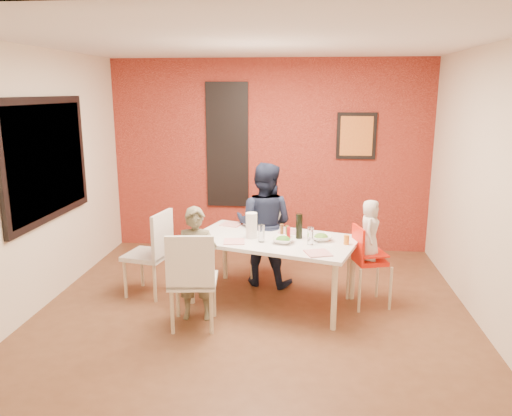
# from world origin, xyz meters

# --- Properties ---
(ground) EXTENTS (4.50, 4.50, 0.00)m
(ground) POSITION_xyz_m (0.00, 0.00, 0.00)
(ground) COLOR brown
(ground) RESTS_ON ground
(ceiling) EXTENTS (4.50, 4.50, 0.02)m
(ceiling) POSITION_xyz_m (0.00, 0.00, 2.70)
(ceiling) COLOR silver
(ceiling) RESTS_ON wall_back
(wall_back) EXTENTS (4.50, 0.02, 2.70)m
(wall_back) POSITION_xyz_m (0.00, 2.25, 1.35)
(wall_back) COLOR beige
(wall_back) RESTS_ON ground
(wall_front) EXTENTS (4.50, 0.02, 2.70)m
(wall_front) POSITION_xyz_m (0.00, -2.25, 1.35)
(wall_front) COLOR beige
(wall_front) RESTS_ON ground
(wall_left) EXTENTS (0.02, 4.50, 2.70)m
(wall_left) POSITION_xyz_m (-2.25, 0.00, 1.35)
(wall_left) COLOR beige
(wall_left) RESTS_ON ground
(wall_right) EXTENTS (0.02, 4.50, 2.70)m
(wall_right) POSITION_xyz_m (2.25, 0.00, 1.35)
(wall_right) COLOR beige
(wall_right) RESTS_ON ground
(brick_accent_wall) EXTENTS (4.50, 0.02, 2.70)m
(brick_accent_wall) POSITION_xyz_m (0.00, 2.23, 1.35)
(brick_accent_wall) COLOR maroon
(brick_accent_wall) RESTS_ON ground
(picture_window_frame) EXTENTS (0.05, 1.70, 1.30)m
(picture_window_frame) POSITION_xyz_m (-2.22, 0.20, 1.55)
(picture_window_frame) COLOR black
(picture_window_frame) RESTS_ON wall_left
(picture_window_pane) EXTENTS (0.02, 1.55, 1.15)m
(picture_window_pane) POSITION_xyz_m (-2.21, 0.20, 1.55)
(picture_window_pane) COLOR black
(picture_window_pane) RESTS_ON wall_left
(glassblock_strip) EXTENTS (0.55, 0.03, 1.70)m
(glassblock_strip) POSITION_xyz_m (-0.60, 2.21, 1.50)
(glassblock_strip) COLOR silver
(glassblock_strip) RESTS_ON wall_back
(glassblock_surround) EXTENTS (0.60, 0.03, 1.76)m
(glassblock_surround) POSITION_xyz_m (-0.60, 2.21, 1.50)
(glassblock_surround) COLOR black
(glassblock_surround) RESTS_ON wall_back
(art_print_frame) EXTENTS (0.54, 0.03, 0.64)m
(art_print_frame) POSITION_xyz_m (1.20, 2.21, 1.65)
(art_print_frame) COLOR black
(art_print_frame) RESTS_ON wall_back
(art_print_canvas) EXTENTS (0.44, 0.01, 0.54)m
(art_print_canvas) POSITION_xyz_m (1.20, 2.19, 1.65)
(art_print_canvas) COLOR orange
(art_print_canvas) RESTS_ON wall_back
(dining_table) EXTENTS (1.93, 1.43, 0.72)m
(dining_table) POSITION_xyz_m (0.18, 0.31, 0.65)
(dining_table) COLOR white
(dining_table) RESTS_ON ground
(chair_near) EXTENTS (0.50, 0.50, 0.97)m
(chair_near) POSITION_xyz_m (-0.54, -0.43, 0.54)
(chair_near) COLOR silver
(chair_near) RESTS_ON ground
(chair_far) EXTENTS (0.42, 0.42, 0.84)m
(chair_far) POSITION_xyz_m (0.04, 1.06, 0.47)
(chair_far) COLOR beige
(chair_far) RESTS_ON ground
(chair_left) EXTENTS (0.53, 0.53, 0.97)m
(chair_left) POSITION_xyz_m (-1.15, 0.36, 0.54)
(chair_left) COLOR beige
(chair_left) RESTS_ON ground
(high_chair) EXTENTS (0.45, 0.45, 0.88)m
(high_chair) POSITION_xyz_m (1.18, 0.31, 0.53)
(high_chair) COLOR red
(high_chair) RESTS_ON ground
(child_near) EXTENTS (0.44, 0.31, 1.16)m
(child_near) POSITION_xyz_m (-0.55, -0.18, 0.58)
(child_near) COLOR #615C45
(child_near) RESTS_ON ground
(child_far) EXTENTS (0.82, 0.70, 1.46)m
(child_far) POSITION_xyz_m (0.04, 0.83, 0.73)
(child_far) COLOR black
(child_far) RESTS_ON ground
(toddler) EXTENTS (0.27, 0.35, 0.64)m
(toddler) POSITION_xyz_m (1.20, 0.32, 0.84)
(toddler) COLOR beige
(toddler) RESTS_ON high_chair
(plate_near_left) EXTENTS (0.24, 0.24, 0.01)m
(plate_near_left) POSITION_xyz_m (-0.21, 0.13, 0.72)
(plate_near_left) COLOR white
(plate_near_left) RESTS_ON dining_table
(plate_far_mid) EXTENTS (0.24, 0.24, 0.01)m
(plate_far_mid) POSITION_xyz_m (0.34, 0.58, 0.72)
(plate_far_mid) COLOR silver
(plate_far_mid) RESTS_ON dining_table
(plate_near_right) EXTENTS (0.29, 0.29, 0.01)m
(plate_near_right) POSITION_xyz_m (0.65, -0.16, 0.72)
(plate_near_right) COLOR white
(plate_near_right) RESTS_ON dining_table
(plate_far_left) EXTENTS (0.28, 0.28, 0.01)m
(plate_far_left) POSITION_xyz_m (-0.34, 0.81, 0.72)
(plate_far_left) COLOR white
(plate_far_left) RESTS_ON dining_table
(salad_bowl_a) EXTENTS (0.27, 0.27, 0.06)m
(salad_bowl_a) POSITION_xyz_m (0.30, 0.16, 0.75)
(salad_bowl_a) COLOR white
(salad_bowl_a) RESTS_ON dining_table
(salad_bowl_b) EXTENTS (0.30, 0.30, 0.06)m
(salad_bowl_b) POSITION_xyz_m (0.69, 0.29, 0.75)
(salad_bowl_b) COLOR white
(salad_bowl_b) RESTS_ON dining_table
(wine_bottle) EXTENTS (0.07, 0.07, 0.27)m
(wine_bottle) POSITION_xyz_m (0.46, 0.34, 0.85)
(wine_bottle) COLOR black
(wine_bottle) RESTS_ON dining_table
(wine_glass_a) EXTENTS (0.06, 0.06, 0.19)m
(wine_glass_a) POSITION_xyz_m (0.07, 0.17, 0.81)
(wine_glass_a) COLOR white
(wine_glass_a) RESTS_ON dining_table
(wine_glass_b) EXTENTS (0.06, 0.06, 0.18)m
(wine_glass_b) POSITION_xyz_m (0.58, 0.13, 0.81)
(wine_glass_b) COLOR white
(wine_glass_b) RESTS_ON dining_table
(paper_towel_roll) EXTENTS (0.12, 0.12, 0.28)m
(paper_towel_roll) POSITION_xyz_m (-0.05, 0.30, 0.86)
(paper_towel_roll) COLOR white
(paper_towel_roll) RESTS_ON dining_table
(condiment_red) EXTENTS (0.04, 0.04, 0.15)m
(condiment_red) POSITION_xyz_m (0.35, 0.23, 0.80)
(condiment_red) COLOR red
(condiment_red) RESTS_ON dining_table
(condiment_green) EXTENTS (0.03, 0.03, 0.13)m
(condiment_green) POSITION_xyz_m (0.33, 0.34, 0.79)
(condiment_green) COLOR #2C6722
(condiment_green) RESTS_ON dining_table
(condiment_brown) EXTENTS (0.04, 0.04, 0.14)m
(condiment_brown) POSITION_xyz_m (0.27, 0.37, 0.79)
(condiment_brown) COLOR brown
(condiment_brown) RESTS_ON dining_table
(sippy_cup) EXTENTS (0.06, 0.06, 0.10)m
(sippy_cup) POSITION_xyz_m (0.95, 0.17, 0.77)
(sippy_cup) COLOR orange
(sippy_cup) RESTS_ON dining_table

